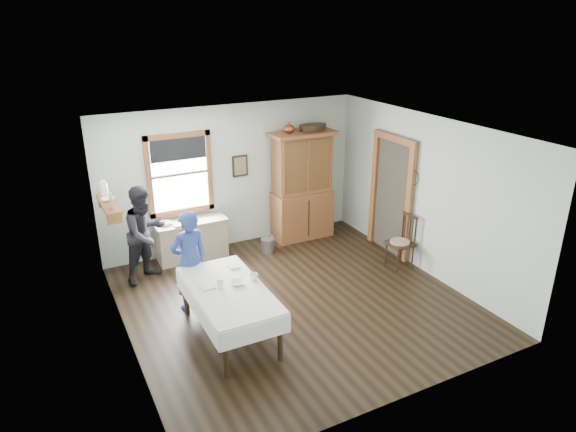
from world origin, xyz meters
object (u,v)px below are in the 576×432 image
Objects in this scene: dining_table at (230,312)px; wicker_basket at (287,237)px; china_hutch at (302,186)px; figure_dark at (146,237)px; pail at (268,245)px; woman_blue at (190,264)px; work_counter at (192,239)px; spindle_chair at (400,241)px.

wicker_basket is (2.15, 2.46, -0.27)m from dining_table.
figure_dark is at bearing -173.38° from china_hutch.
woman_blue reaches higher than pail.
figure_dark is at bearing 179.84° from pail.
figure_dark is (-0.89, -0.41, 0.39)m from work_counter.
woman_blue is (-0.52, -1.65, 0.36)m from work_counter.
spindle_chair is at bearing -49.84° from figure_dark.
work_counter is 3.85× the size of wicker_basket.
dining_table is at bearing -96.22° from work_counter.
figure_dark is at bearing -82.80° from woman_blue.
spindle_chair is (3.44, 0.61, 0.11)m from dining_table.
woman_blue reaches higher than dining_table.
figure_dark is at bearing -174.61° from wicker_basket.
dining_table is at bearing -131.14° from wicker_basket.
woman_blue is (-0.24, 0.96, 0.36)m from dining_table.
wicker_basket is 0.22× the size of figure_dark.
work_counter is 0.69× the size of dining_table.
figure_dark reaches higher than spindle_chair.
wicker_basket is at bearing -4.71° from work_counter.
work_counter is at bearing -3.59° from figure_dark.
figure_dark reaches higher than wicker_basket.
figure_dark is (-2.76, -0.26, 0.66)m from wicker_basket.
wicker_basket is 2.89m from woman_blue.
figure_dark is at bearing 105.50° from dining_table.
wicker_basket is at bearing 48.86° from dining_table.
work_counter reaches higher than wicker_basket.
pail is at bearing -17.42° from work_counter.
woman_blue is 0.96× the size of figure_dark.
woman_blue is at bearing -150.03° from china_hutch.
dining_table is at bearing -126.39° from pail.
china_hutch reaches higher than wicker_basket.
work_counter is at bearing 83.89° from dining_table.
woman_blue is at bearing -101.86° from figure_dark.
spindle_chair reaches higher than dining_table.
spindle_chair is 3.54× the size of pail.
china_hutch is 2.22m from spindle_chair.
dining_table is 2.73m from pail.
dining_table is (-0.28, -2.61, 0.00)m from work_counter.
pail is at bearing -28.53° from figure_dark.
dining_table is 3.49m from spindle_chair.
figure_dark is (-3.15, -0.35, -0.31)m from china_hutch.
woman_blue is 1.29m from figure_dark.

